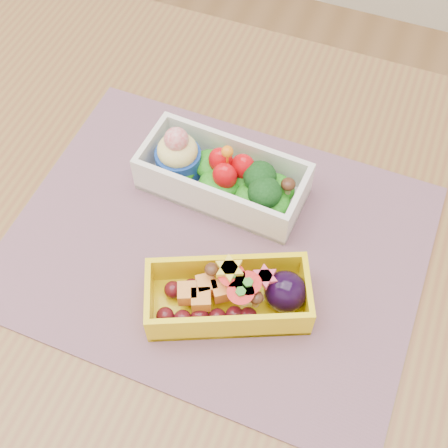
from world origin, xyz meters
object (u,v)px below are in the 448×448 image
(bento_yellow, at_px, (232,296))
(table, at_px, (197,306))
(bento_white, at_px, (222,176))
(placemat, at_px, (216,244))

(bento_yellow, bearing_deg, table, 128.13)
(bento_white, bearing_deg, bento_yellow, -61.36)
(placemat, distance_m, bento_white, 0.08)
(table, xyz_separation_m, bento_white, (-0.01, 0.11, 0.13))
(table, relative_size, bento_yellow, 6.64)
(placemat, xyz_separation_m, bento_white, (-0.02, 0.07, 0.03))
(bento_white, bearing_deg, table, -81.80)
(table, height_order, placemat, placemat)
(table, bearing_deg, bento_white, 94.78)
(table, distance_m, bento_white, 0.17)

